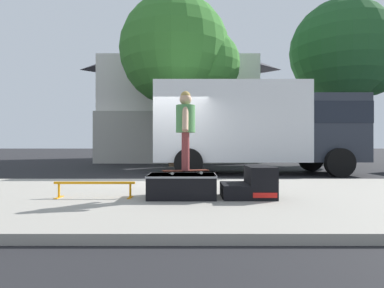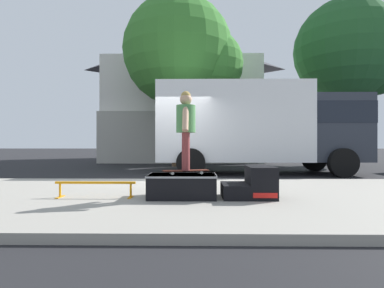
{
  "view_description": "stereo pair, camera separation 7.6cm",
  "coord_description": "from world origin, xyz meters",
  "views": [
    {
      "loc": [
        0.74,
        -8.6,
        1.01
      ],
      "look_at": [
        0.71,
        -2.18,
        1.02
      ],
      "focal_mm": 29.1,
      "sensor_mm": 36.0,
      "label": 1
    },
    {
      "loc": [
        0.81,
        -8.6,
        1.01
      ],
      "look_at": [
        0.71,
        -2.18,
        1.02
      ],
      "focal_mm": 29.1,
      "sensor_mm": 36.0,
      "label": 2
    }
  ],
  "objects": [
    {
      "name": "street_tree_main",
      "position": [
        0.23,
        5.84,
        5.21
      ],
      "size": [
        5.58,
        5.07,
        7.91
      ],
      "color": "brown",
      "rests_on": "ground"
    },
    {
      "name": "box_truck",
      "position": [
        2.99,
        2.2,
        1.7
      ],
      "size": [
        6.91,
        2.63,
        3.05
      ],
      "color": "white",
      "rests_on": "ground"
    },
    {
      "name": "ground_plane",
      "position": [
        0.0,
        0.0,
        0.0
      ],
      "size": [
        140.0,
        140.0,
        0.0
      ],
      "primitive_type": "plane",
      "color": "black"
    },
    {
      "name": "street_tree_neighbour",
      "position": [
        8.71,
        7.37,
        5.66
      ],
      "size": [
        5.65,
        5.13,
        8.39
      ],
      "color": "brown",
      "rests_on": "ground"
    },
    {
      "name": "skater_kid",
      "position": [
        0.63,
        -3.33,
        1.37
      ],
      "size": [
        0.33,
        0.69,
        1.34
      ],
      "color": "brown",
      "rests_on": "skateboard"
    },
    {
      "name": "house_behind",
      "position": [
        -0.03,
        12.01,
        4.24
      ],
      "size": [
        9.54,
        8.23,
        8.4
      ],
      "color": "silver",
      "rests_on": "ground"
    },
    {
      "name": "skate_box",
      "position": [
        0.57,
        -3.37,
        0.33
      ],
      "size": [
        1.14,
        0.75,
        0.39
      ],
      "color": "black",
      "rests_on": "sidewalk_slab"
    },
    {
      "name": "skateboard",
      "position": [
        0.63,
        -3.33,
        0.57
      ],
      "size": [
        0.81,
        0.39,
        0.07
      ],
      "color": "#4C1E14",
      "rests_on": "skate_box"
    },
    {
      "name": "grind_rail",
      "position": [
        -0.9,
        -3.38,
        0.32
      ],
      "size": [
        1.36,
        0.28,
        0.27
      ],
      "color": "orange",
      "rests_on": "sidewalk_slab"
    },
    {
      "name": "kicker_ramp",
      "position": [
        1.75,
        -3.37,
        0.34
      ],
      "size": [
        0.87,
        0.72,
        0.53
      ],
      "color": "black",
      "rests_on": "sidewalk_slab"
    },
    {
      "name": "sidewalk_slab",
      "position": [
        0.0,
        -3.0,
        0.06
      ],
      "size": [
        50.0,
        5.0,
        0.12
      ],
      "primitive_type": "cube",
      "color": "gray",
      "rests_on": "ground"
    }
  ]
}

